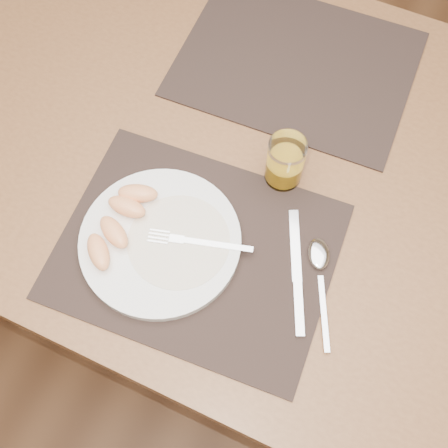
% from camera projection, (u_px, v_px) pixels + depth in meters
% --- Properties ---
extents(ground, '(5.00, 5.00, 0.00)m').
position_uv_depth(ground, '(247.00, 286.00, 1.70)').
color(ground, brown).
rests_on(ground, ground).
extents(table, '(1.40, 0.90, 0.75)m').
position_uv_depth(table, '(260.00, 178.00, 1.09)').
color(table, brown).
rests_on(table, ground).
extents(placemat_near, '(0.47, 0.38, 0.00)m').
position_uv_depth(placemat_near, '(197.00, 251.00, 0.94)').
color(placemat_near, '#2C201B').
rests_on(placemat_near, table).
extents(placemat_far, '(0.46, 0.37, 0.00)m').
position_uv_depth(placemat_far, '(296.00, 64.00, 1.10)').
color(placemat_far, '#2C201B').
rests_on(placemat_far, table).
extents(plate, '(0.27, 0.27, 0.02)m').
position_uv_depth(plate, '(160.00, 241.00, 0.93)').
color(plate, white).
rests_on(plate, placemat_near).
extents(plate_dressing, '(0.17, 0.17, 0.00)m').
position_uv_depth(plate_dressing, '(179.00, 241.00, 0.92)').
color(plate_dressing, white).
rests_on(plate_dressing, plate).
extents(fork, '(0.17, 0.06, 0.00)m').
position_uv_depth(fork, '(191.00, 241.00, 0.92)').
color(fork, silver).
rests_on(fork, plate).
extents(knife, '(0.10, 0.21, 0.01)m').
position_uv_depth(knife, '(297.00, 281.00, 0.91)').
color(knife, silver).
rests_on(knife, placemat_near).
extents(spoon, '(0.10, 0.18, 0.01)m').
position_uv_depth(spoon, '(319.00, 262.00, 0.92)').
color(spoon, silver).
rests_on(spoon, placemat_near).
extents(juice_glass, '(0.06, 0.06, 0.10)m').
position_uv_depth(juice_glass, '(285.00, 163.00, 0.96)').
color(juice_glass, white).
rests_on(juice_glass, placemat_near).
extents(grapefruit_wedges, '(0.08, 0.18, 0.03)m').
position_uv_depth(grapefruit_wedges, '(120.00, 221.00, 0.93)').
color(grapefruit_wedges, '#FFA968').
rests_on(grapefruit_wedges, plate).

